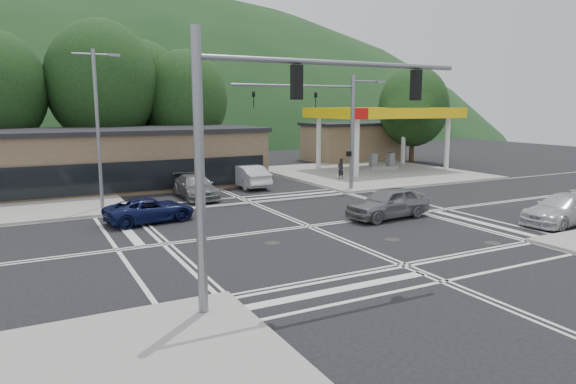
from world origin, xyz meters
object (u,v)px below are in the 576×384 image
car_blue_west (150,210)px  car_northbound (195,187)px  car_grey_center (388,203)px  pedestrian (341,169)px  car_queue_a (246,176)px  car_silver_east (563,209)px  car_queue_b (241,168)px

car_blue_west → car_northbound: bearing=-46.0°
car_grey_center → pedestrian: size_ratio=2.93×
car_blue_west → car_queue_a: car_queue_a is taller
car_queue_a → pedestrian: bearing=172.0°
pedestrian → car_silver_east: bearing=82.9°
car_queue_a → car_northbound: bearing=26.1°
car_blue_west → car_northbound: 7.04m
car_queue_a → car_queue_b: bearing=-112.3°
car_blue_west → car_silver_east: bearing=-128.1°
car_blue_west → car_grey_center: size_ratio=0.95×
car_silver_east → car_queue_a: car_queue_a is taller
car_grey_center → car_queue_b: car_grey_center is taller
car_grey_center → car_silver_east: 8.69m
car_blue_west → car_northbound: size_ratio=0.89×
car_queue_b → pedestrian: bearing=137.4°
car_queue_a → pedestrian: size_ratio=3.03×
car_queue_a → car_queue_b: (1.83, 5.36, -0.09)m
car_queue_b → car_silver_east: bearing=109.9°
car_silver_east → pedestrian: size_ratio=3.11×
car_blue_west → pedestrian: size_ratio=2.76×
car_grey_center → car_queue_a: (-2.57, 13.25, 0.00)m
car_northbound → pedestrian: pedestrian is taller
car_blue_west → car_grey_center: bearing=-122.7°
car_silver_east → car_northbound: car_northbound is taller
pedestrian → car_northbound: bearing=-3.2°
car_queue_a → car_queue_b: size_ratio=1.16×
car_queue_b → car_northbound: size_ratio=0.84×
car_queue_a → pedestrian: pedestrian is taller
car_silver_east → car_queue_a: bearing=-158.1°
car_queue_b → pedestrian: pedestrian is taller
car_northbound → car_queue_a: bearing=31.5°
car_queue_a → car_silver_east: bearing=113.8°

